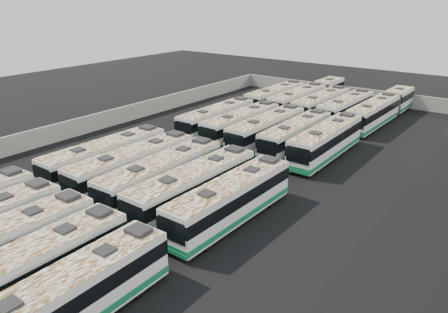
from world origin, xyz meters
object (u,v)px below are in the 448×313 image
(bus_front_right, at_px, (25,274))
(bus_midfront_left, at_px, (133,166))
(bus_back_far_left, at_px, (275,98))
(bus_front_far_right, at_px, (65,300))
(bus_back_right, at_px, (346,109))
(bus_midback_left, at_px, (241,124))
(bus_midback_right, at_px, (296,135))
(bus_back_far_right, at_px, (382,108))
(bus_midfront_right, at_px, (194,187))
(bus_midback_far_right, at_px, (326,141))
(bus_back_center, at_px, (321,105))
(bus_midback_far_left, at_px, (217,119))
(bus_back_left, at_px, (308,97))
(bus_midback_center, at_px, (267,129))
(bus_midfront_far_left, at_px, (106,158))
(bus_midfront_center, at_px, (162,176))
(bus_midfront_far_right, at_px, (231,200))

(bus_front_right, distance_m, bus_midfront_left, 16.54)
(bus_midfront_left, xyz_separation_m, bus_back_far_left, (-3.74, 31.83, -0.04))
(bus_front_far_right, bearing_deg, bus_back_right, 93.61)
(bus_midback_left, distance_m, bus_midback_right, 7.32)
(bus_back_right, xyz_separation_m, bus_back_far_right, (3.86, 3.45, -0.02))
(bus_midfront_right, relative_size, bus_midback_far_right, 1.01)
(bus_front_far_right, distance_m, bus_midback_far_right, 32.08)
(bus_midfront_right, distance_m, bus_back_center, 32.27)
(bus_back_far_left, bearing_deg, bus_midback_far_right, -43.78)
(bus_midback_far_left, height_order, bus_back_left, bus_back_left)
(bus_midback_far_right, bearing_deg, bus_midback_center, -179.21)
(bus_midfront_far_left, height_order, bus_back_far_right, bus_midfront_far_left)
(bus_midfront_left, bearing_deg, bus_back_far_right, 73.70)
(bus_midback_far_left, relative_size, bus_midback_far_right, 0.97)
(bus_midback_left, relative_size, bus_back_right, 0.99)
(bus_back_far_right, bearing_deg, bus_midfront_left, -106.66)
(bus_back_far_right, bearing_deg, bus_midback_right, -101.10)
(bus_midfront_far_left, relative_size, bus_midback_far_left, 1.03)
(bus_midfront_center, xyz_separation_m, bus_midfront_far_right, (7.46, -0.16, -0.05))
(bus_back_left, distance_m, bus_back_right, 8.18)
(bus_front_far_right, relative_size, bus_midback_left, 0.99)
(bus_midfront_far_right, relative_size, bus_back_left, 0.63)
(bus_midback_center, bearing_deg, bus_midback_far_right, 1.79)
(bus_back_left, xyz_separation_m, bus_back_right, (7.38, -3.53, -0.04))
(bus_midback_far_left, bearing_deg, bus_midfront_far_right, -50.34)
(bus_midfront_left, bearing_deg, bus_midfront_right, 0.02)
(bus_midback_center, relative_size, bus_back_right, 1.00)
(bus_midback_center, relative_size, bus_back_center, 0.99)
(bus_midfront_far_left, height_order, bus_back_left, bus_midfront_far_left)
(bus_midfront_far_left, xyz_separation_m, bus_back_right, (11.15, 31.92, -0.05))
(bus_front_right, bearing_deg, bus_back_far_left, 102.80)
(bus_midfront_far_right, relative_size, bus_back_far_left, 1.00)
(bus_midback_left, height_order, bus_midback_far_right, bus_midback_far_right)
(bus_front_right, xyz_separation_m, bus_midfront_left, (-7.37, 14.81, 0.05))
(bus_back_far_left, bearing_deg, bus_back_right, 0.72)
(bus_back_right, bearing_deg, bus_midback_far_left, -126.17)
(bus_front_right, relative_size, bus_back_center, 0.99)
(bus_midfront_far_left, bearing_deg, bus_midfront_right, 0.16)
(bus_midfront_center, relative_size, bus_midfront_far_right, 1.03)
(bus_front_far_right, relative_size, bus_back_far_right, 0.64)
(bus_back_center, bearing_deg, bus_back_left, 137.90)
(bus_midfront_left, xyz_separation_m, bus_midfront_right, (7.41, -0.17, -0.00))
(bus_front_right, bearing_deg, bus_midfront_far_right, 74.87)
(bus_front_far_right, height_order, bus_midback_far_left, bus_midback_far_left)
(bus_midback_right, bearing_deg, bus_front_right, -90.60)
(bus_midback_right, relative_size, bus_back_far_left, 0.97)
(bus_midfront_far_left, relative_size, bus_midfront_far_right, 1.02)
(bus_midfront_left, bearing_deg, bus_midback_far_right, 58.76)
(bus_midfront_center, relative_size, bus_back_left, 0.65)
(bus_midfront_far_left, bearing_deg, bus_midback_center, 67.05)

